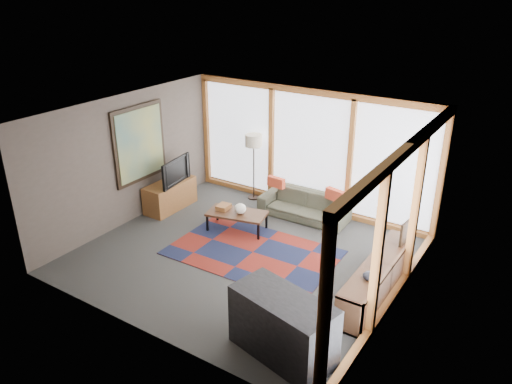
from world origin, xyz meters
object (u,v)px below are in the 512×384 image
Objects in this scene: bookshelf at (378,278)px; floor_lamp at (254,167)px; sofa at (304,205)px; coffee_table at (237,221)px; bar_counter at (283,326)px; tv_console at (170,195)px; television at (172,171)px.

floor_lamp is at bearing 150.71° from bookshelf.
sofa is 0.79× the size of bookshelf.
floor_lamp is 4.21m from bookshelf.
coffee_table is 3.60m from bar_counter.
floor_lamp reaches higher than bookshelf.
tv_console is 0.85× the size of bar_counter.
floor_lamp is at bearing 140.13° from bar_counter.
bookshelf is 2.40× the size of television.
floor_lamp is (-1.40, 0.25, 0.48)m from sofa.
coffee_table is 0.95× the size of tv_console.
tv_console is (-1.79, 0.05, 0.11)m from coffee_table.
tv_console is (-2.63, -1.16, 0.03)m from sofa.
bar_counter is (2.52, -2.56, 0.26)m from coffee_table.
tv_console reaches higher than coffee_table.
floor_lamp is 1.80m from television.
sofa is 1.50m from floor_lamp.
television is (0.10, 0.02, 0.58)m from tv_console.
bookshelf is (3.65, -2.05, -0.46)m from floor_lamp.
tv_console reaches higher than bookshelf.
coffee_table is at bearing 169.29° from bookshelf.
sofa is 2.84m from television.
coffee_table is at bearing -69.07° from floor_lamp.
television is at bearing 160.66° from bar_counter.
bar_counter is at bearing -52.61° from floor_lamp.
bookshelf reaches higher than coffee_table.
television is at bearing -156.81° from sofa.
floor_lamp reaches higher than bar_counter.
bar_counter is at bearing -45.51° from coffee_table.
tv_console is (-4.88, 0.64, 0.01)m from bookshelf.
floor_lamp is at bearing 110.93° from coffee_table.
bar_counter is at bearing -106.12° from bookshelf.
television is at bearing 177.53° from coffee_table.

